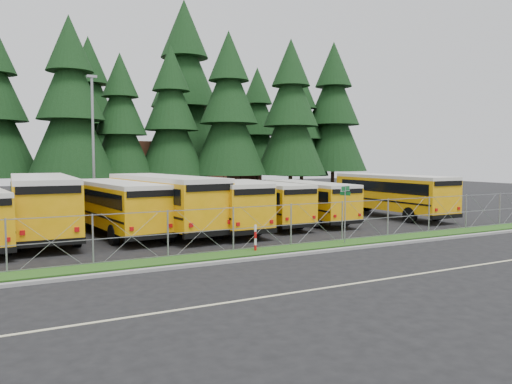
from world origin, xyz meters
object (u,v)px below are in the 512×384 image
at_px(light_standard, 93,139).
at_px(street_sign, 345,202).
at_px(bus_5, 259,203).
at_px(striped_bollard, 255,238).
at_px(bus_6, 307,202).
at_px(bus_3, 161,204).
at_px(bus_east, 389,196).
at_px(bus_2, 115,208).
at_px(bus_1, 42,207).
at_px(bus_4, 212,205).

bearing_deg(light_standard, street_sign, -66.64).
xyz_separation_m(bus_5, striped_bollard, (-4.36, -7.78, -0.73)).
bearing_deg(bus_6, bus_3, -177.06).
bearing_deg(bus_5, bus_east, -4.10).
height_order(striped_bollard, light_standard, light_standard).
distance_m(bus_5, bus_east, 10.02).
relative_size(bus_2, street_sign, 3.90).
relative_size(bus_1, light_standard, 1.21).
xyz_separation_m(bus_5, light_standard, (-7.91, 11.08, 4.17)).
relative_size(bus_2, light_standard, 1.08).
height_order(bus_1, light_standard, light_standard).
xyz_separation_m(bus_3, light_standard, (-1.64, 11.23, 3.92)).
height_order(bus_2, bus_3, bus_3).
height_order(bus_3, bus_5, bus_3).
xyz_separation_m(bus_4, bus_east, (13.43, 0.12, 0.04)).
bearing_deg(bus_4, bus_3, 166.71).
distance_m(bus_2, bus_3, 2.50).
height_order(bus_5, bus_east, bus_east).
bearing_deg(bus_4, bus_1, 169.02).
xyz_separation_m(bus_1, bus_6, (15.75, -0.93, -0.32)).
height_order(bus_3, bus_4, bus_3).
xyz_separation_m(bus_east, street_sign, (-9.64, -7.44, 0.56)).
relative_size(bus_2, bus_4, 1.01).
bearing_deg(striped_bollard, bus_4, 82.52).
distance_m(bus_2, striped_bollard, 9.07).
distance_m(bus_1, bus_east, 22.38).
height_order(street_sign, light_standard, light_standard).
bearing_deg(street_sign, striped_bollard, 176.64).
height_order(bus_3, light_standard, light_standard).
relative_size(bus_1, bus_3, 1.02).
xyz_separation_m(bus_6, bus_east, (6.58, -0.47, 0.18)).
height_order(bus_4, street_sign, bus_4).
distance_m(bus_1, bus_6, 15.78).
xyz_separation_m(bus_6, light_standard, (-11.33, 11.24, 4.21)).
height_order(bus_2, striped_bollard, bus_2).
xyz_separation_m(bus_4, bus_5, (3.43, 0.75, -0.10)).
distance_m(bus_3, bus_6, 9.69).
bearing_deg(light_standard, bus_6, -44.78).
bearing_deg(bus_5, bus_6, -3.17).
relative_size(striped_bollard, light_standard, 0.12).
relative_size(bus_6, light_standard, 0.97).
relative_size(bus_2, bus_3, 0.91).
height_order(bus_1, bus_4, bus_1).
bearing_deg(light_standard, bus_4, -69.26).
xyz_separation_m(bus_3, bus_6, (9.68, -0.01, -0.29)).
xyz_separation_m(bus_3, bus_4, (2.84, -0.60, -0.15)).
height_order(bus_2, bus_5, bus_2).
xyz_separation_m(bus_3, bus_5, (6.27, 0.14, -0.25)).
bearing_deg(light_standard, bus_1, -113.23).
bearing_deg(street_sign, bus_east, 37.66).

